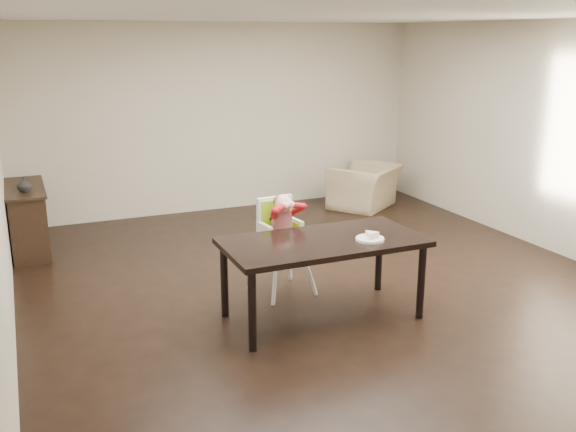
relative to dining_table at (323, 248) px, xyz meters
name	(u,v)px	position (x,y,z in m)	size (l,w,h in m)	color
ground	(330,289)	(0.38, 0.57, -0.67)	(7.00, 7.00, 0.00)	black
room_walls	(334,107)	(0.38, 0.57, 1.18)	(6.02, 7.02, 2.71)	#BCB49C
dining_table	(323,248)	(0.00, 0.00, 0.00)	(1.80, 0.90, 0.75)	black
high_chair	(281,223)	(-0.11, 0.72, 0.05)	(0.48, 0.48, 1.02)	white
plate	(370,237)	(0.38, -0.18, 0.10)	(0.29, 0.29, 0.07)	white
armchair	(365,179)	(2.33, 3.29, -0.24)	(0.99, 0.64, 0.86)	tan
sideboard	(28,219)	(-2.40, 3.11, -0.27)	(0.44, 1.26, 0.79)	black
vase	(24,185)	(-2.40, 2.84, 0.20)	(0.16, 0.17, 0.16)	#99999E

